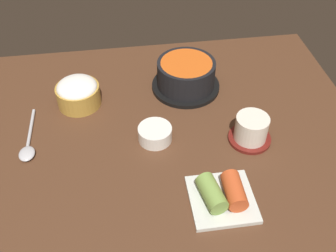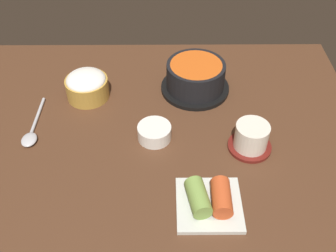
# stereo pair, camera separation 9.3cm
# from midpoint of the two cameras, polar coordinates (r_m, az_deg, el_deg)

# --- Properties ---
(dining_table) EXTENTS (1.00, 0.76, 0.02)m
(dining_table) POSITION_cam_midpoint_polar(r_m,az_deg,el_deg) (0.97, 1.55, -1.04)
(dining_table) COLOR #4C2D1C
(dining_table) RESTS_ON ground
(stone_pot) EXTENTS (0.18, 0.18, 0.08)m
(stone_pot) POSITION_cam_midpoint_polar(r_m,az_deg,el_deg) (1.06, 6.48, 6.85)
(stone_pot) COLOR black
(stone_pot) RESTS_ON dining_table
(rice_bowl) EXTENTS (0.11, 0.11, 0.07)m
(rice_bowl) POSITION_cam_midpoint_polar(r_m,az_deg,el_deg) (1.05, -9.07, 5.70)
(rice_bowl) COLOR #B78C38
(rice_bowl) RESTS_ON dining_table
(tea_cup_with_saucer) EXTENTS (0.10, 0.10, 0.07)m
(tea_cup_with_saucer) POSITION_cam_midpoint_polar(r_m,az_deg,el_deg) (0.93, 14.65, -1.75)
(tea_cup_with_saucer) COLOR maroon
(tea_cup_with_saucer) RESTS_ON dining_table
(banchan_cup_center) EXTENTS (0.08, 0.08, 0.04)m
(banchan_cup_center) POSITION_cam_midpoint_polar(r_m,az_deg,el_deg) (0.93, 0.89, -1.01)
(banchan_cup_center) COLOR white
(banchan_cup_center) RESTS_ON dining_table
(kimchi_plate) EXTENTS (0.13, 0.13, 0.05)m
(kimchi_plate) POSITION_cam_midpoint_polar(r_m,az_deg,el_deg) (0.81, 9.28, -10.65)
(kimchi_plate) COLOR silver
(kimchi_plate) RESTS_ON dining_table
(spoon) EXTENTS (0.04, 0.18, 0.01)m
(spoon) POSITION_cam_midpoint_polar(r_m,az_deg,el_deg) (0.98, -16.44, -1.06)
(spoon) COLOR #B7B7BC
(spoon) RESTS_ON dining_table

